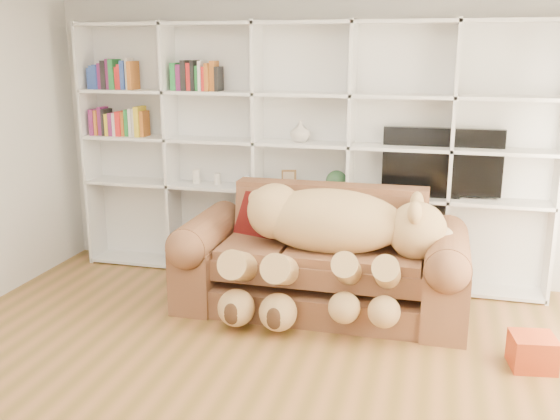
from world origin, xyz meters
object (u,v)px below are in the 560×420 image
(sofa, at_px, (322,265))
(tv, at_px, (442,163))
(teddy_bear, at_px, (329,236))
(gift_box, at_px, (532,352))

(sofa, bearing_deg, tv, 37.60)
(teddy_bear, bearing_deg, tv, 38.71)
(sofa, relative_size, gift_box, 8.13)
(gift_box, xyz_separation_m, tv, (-0.69, 1.39, 1.05))
(sofa, xyz_separation_m, gift_box, (1.61, -0.68, -0.26))
(sofa, relative_size, teddy_bear, 1.34)
(teddy_bear, xyz_separation_m, gift_box, (1.53, -0.48, -0.58))
(teddy_bear, bearing_deg, sofa, 104.87)
(gift_box, height_order, tv, tv)
(tv, bearing_deg, sofa, -142.40)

